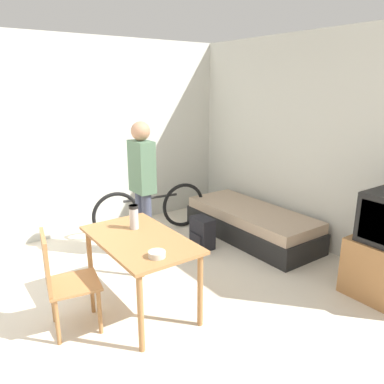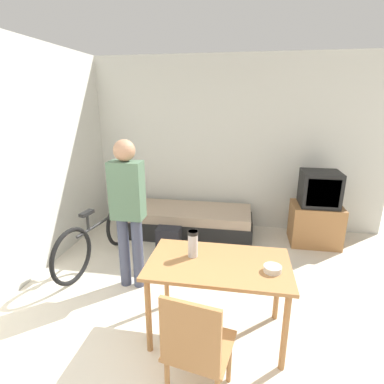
# 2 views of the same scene
# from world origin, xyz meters

# --- Properties ---
(ground_plane) EXTENTS (20.00, 20.00, 0.00)m
(ground_plane) POSITION_xyz_m (0.00, 0.00, 0.00)
(ground_plane) COLOR beige
(wall_back) EXTENTS (5.06, 0.06, 2.70)m
(wall_back) POSITION_xyz_m (0.00, 3.39, 1.35)
(wall_back) COLOR silver
(wall_back) RESTS_ON ground_plane
(wall_left) EXTENTS (0.06, 4.36, 2.70)m
(wall_left) POSITION_xyz_m (-2.06, 1.68, 1.35)
(wall_left) COLOR silver
(wall_left) RESTS_ON ground_plane
(daybed) EXTENTS (1.97, 0.80, 0.42)m
(daybed) POSITION_xyz_m (-0.44, 2.88, 0.21)
(daybed) COLOR black
(daybed) RESTS_ON ground_plane
(dining_table) EXTENTS (1.20, 0.70, 0.72)m
(dining_table) POSITION_xyz_m (0.20, 0.83, 0.63)
(dining_table) COLOR #9E6B3D
(dining_table) RESTS_ON ground_plane
(wooden_chair) EXTENTS (0.49, 0.49, 0.91)m
(wooden_chair) POSITION_xyz_m (0.12, 0.12, 0.51)
(wooden_chair) COLOR #9E6B3D
(wooden_chair) RESTS_ON ground_plane
(bicycle) EXTENTS (0.31, 1.68, 0.75)m
(bicycle) POSITION_xyz_m (-1.43, 1.85, 0.34)
(bicycle) COLOR black
(bicycle) RESTS_ON ground_plane
(person_standing) EXTENTS (0.34, 0.22, 1.66)m
(person_standing) POSITION_xyz_m (-0.82, 1.42, 0.97)
(person_standing) COLOR #3D4256
(person_standing) RESTS_ON ground_plane
(thermos_flask) EXTENTS (0.09, 0.09, 0.24)m
(thermos_flask) POSITION_xyz_m (-0.03, 0.90, 0.86)
(thermos_flask) COLOR #B7B7BC
(thermos_flask) RESTS_ON dining_table
(mate_bowl) EXTENTS (0.14, 0.14, 0.05)m
(mate_bowl) POSITION_xyz_m (0.64, 0.76, 0.75)
(mate_bowl) COLOR beige
(mate_bowl) RESTS_ON dining_table
(backpack) EXTENTS (0.32, 0.23, 0.41)m
(backpack) POSITION_xyz_m (-0.57, 2.13, 0.20)
(backpack) COLOR black
(backpack) RESTS_ON ground_plane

